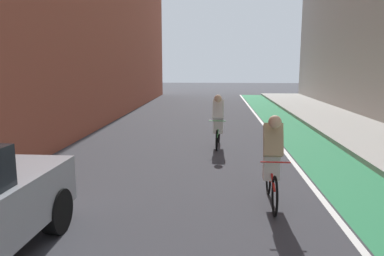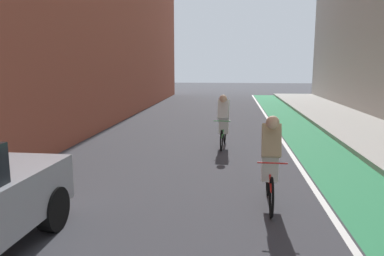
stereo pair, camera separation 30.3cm
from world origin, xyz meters
TOP-DOWN VIEW (x-y plane):
  - ground_plane at (0.00, 15.31)m, footprint 84.98×84.98m
  - bike_lane_paint at (3.13, 17.31)m, footprint 1.60×38.63m
  - lane_divider_stripe at (2.23, 17.31)m, footprint 0.12×38.63m
  - cyclist_trailing at (1.25, 12.04)m, footprint 0.48×1.72m
  - cyclist_far at (0.33, 16.68)m, footprint 0.48×1.66m

SIDE VIEW (x-z plane):
  - ground_plane at x=0.00m, z-range 0.00..0.00m
  - bike_lane_paint at x=3.13m, z-range 0.00..0.00m
  - lane_divider_stripe at x=2.23m, z-range 0.00..0.00m
  - cyclist_far at x=0.33m, z-range 0.01..1.60m
  - cyclist_trailing at x=1.25m, z-range 0.00..1.62m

